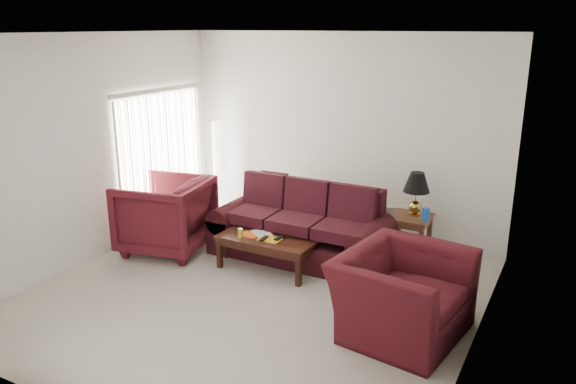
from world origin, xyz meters
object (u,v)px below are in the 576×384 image
Objects in this scene: end_table at (409,236)px; coffee_table at (268,253)px; armchair_left at (165,215)px; armchair_right at (402,294)px; sofa at (300,224)px; floor_lamp at (220,170)px.

coffee_table is at bearing -139.25° from end_table.
armchair_right is at bearing 69.11° from armchair_left.
sofa is 1.49× the size of floor_lamp.
floor_lamp is at bearing 131.72° from coffee_table.
end_table is at bearing 102.94° from armchair_left.
end_table reaches higher than coffee_table.
floor_lamp reaches higher than coffee_table.
end_table is at bearing 29.84° from sofa.
floor_lamp is 4.30m from armchair_right.
sofa reaches higher than coffee_table.
armchair_left reaches higher than sofa.
floor_lamp is 2.29m from coffee_table.
sofa is 1.91× the size of coffee_table.
coffee_table is at bearing 82.63° from armchair_left.
armchair_left is 0.87× the size of armchair_right.
floor_lamp is 1.28× the size of coffee_table.
floor_lamp is at bearing 172.93° from armchair_left.
coffee_table is (-1.50, -1.29, -0.07)m from end_table.
floor_lamp reaches higher than armchair_right.
armchair_left is at bearing 88.99° from armchair_right.
armchair_right is (1.82, -1.24, -0.07)m from sofa.
floor_lamp is 1.23× the size of armchair_right.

